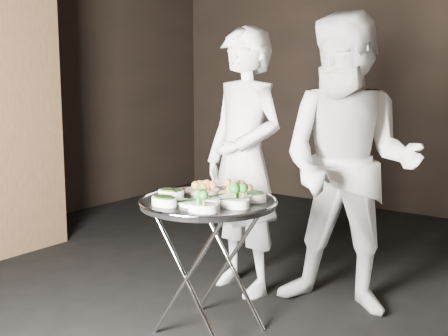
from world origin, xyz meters
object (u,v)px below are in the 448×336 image
Objects in this scene: tray_stand at (209,261)px; waiter_left at (244,162)px; serving_tray at (208,202)px; waiter_right at (349,165)px.

waiter_left reaches higher than tray_stand.
tray_stand is at bearing 0.00° from serving_tray.
tray_stand is 0.98× the size of serving_tray.
waiter_left is (-0.23, 0.69, 0.46)m from tray_stand.
serving_tray is at bearing -57.28° from waiter_left.
waiter_right is at bearing 58.21° from serving_tray.
tray_stand is 0.34m from serving_tray.
waiter_right is (0.49, 0.79, 0.50)m from tray_stand.
serving_tray is 0.44× the size of waiter_left.
waiter_right is at bearing 21.69° from waiter_left.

